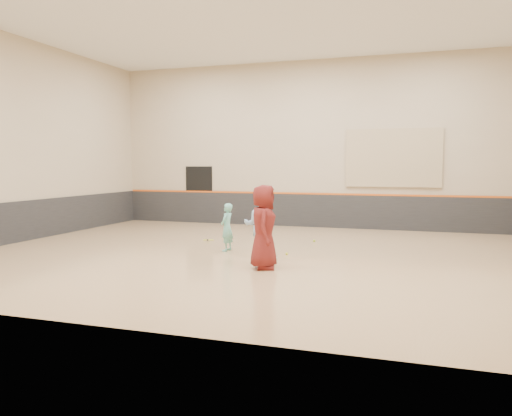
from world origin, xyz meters
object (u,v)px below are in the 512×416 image
(instructor, at_px, (260,225))
(spare_racket, at_px, (209,238))
(young_man, at_px, (264,227))
(girl, at_px, (227,227))

(instructor, distance_m, spare_racket, 3.45)
(instructor, height_order, young_man, young_man)
(instructor, xyz_separation_m, spare_racket, (-2.38, 2.37, -0.76))
(instructor, xyz_separation_m, young_man, (0.39, -1.00, 0.09))
(instructor, relative_size, spare_racket, 2.31)
(girl, relative_size, young_man, 0.69)
(girl, distance_m, instructor, 1.46)
(instructor, distance_m, young_man, 1.07)
(girl, bearing_deg, young_man, 45.04)
(instructor, bearing_deg, young_man, 100.94)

